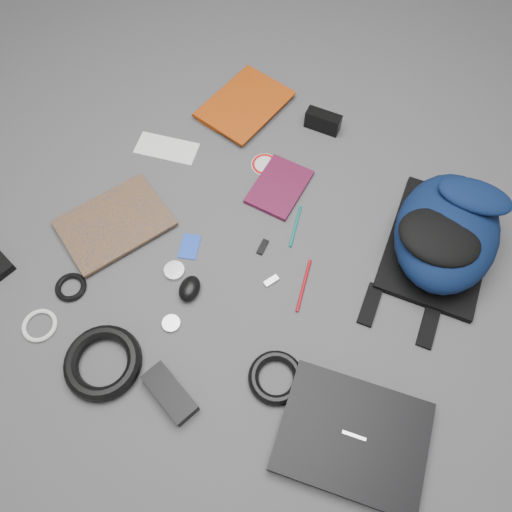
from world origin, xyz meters
The scene contains 22 objects.
ground centered at (0.00, 0.00, 0.00)m, with size 4.00×4.00×0.00m, color #4F4F51.
backpack centered at (0.40, 0.30, 0.09)m, with size 0.28×0.41×0.17m, color black, non-canonical shape.
laptop centered at (0.43, -0.27, 0.02)m, with size 0.33×0.26×0.03m, color black.
textbook_red centered at (-0.43, 0.45, 0.02)m, with size 0.21×0.28×0.03m, color #8B2E08.
comic_book centered at (-0.49, -0.09, 0.01)m, with size 0.21×0.29×0.02m, color #A2670B.
envelope centered at (-0.44, 0.17, 0.00)m, with size 0.19×0.09×0.00m, color white.
dvd_case centered at (-0.07, 0.23, 0.01)m, with size 0.14×0.19×0.02m, color #400C22.
compact_camera centered at (-0.08, 0.50, 0.03)m, with size 0.11×0.04×0.06m, color black.
sticker_disc centered at (-0.15, 0.28, 0.00)m, with size 0.08×0.08×0.00m, color silver.
pen_teal centered at (0.04, 0.15, 0.00)m, with size 0.01×0.01×0.14m, color #0B6A5E.
pen_red centered at (0.15, 0.00, 0.00)m, with size 0.01×0.01×0.15m, color maroon.
id_badge centered at (-0.17, -0.07, 0.00)m, with size 0.05×0.08×0.00m, color blue.
usb_black centered at (0.00, 0.04, 0.00)m, with size 0.02×0.05×0.01m, color black.
usb_silver centered at (0.07, -0.03, 0.00)m, with size 0.02×0.04×0.01m, color silver.
mouse centered at (-0.09, -0.17, 0.02)m, with size 0.05×0.07×0.04m, color black.
headphone_left centered at (-0.16, -0.15, 0.01)m, with size 0.05×0.05×0.01m, color silver.
headphone_right centered at (-0.08, -0.27, 0.01)m, with size 0.05×0.05×0.01m, color silver.
cable_coil centered at (0.22, -0.25, 0.01)m, with size 0.13×0.13×0.03m, color black.
power_brick centered at (0.03, -0.42, 0.02)m, with size 0.15×0.06×0.04m, color black.
power_cord_coil centered at (-0.15, -0.45, 0.02)m, with size 0.19×0.19×0.04m, color black.
earbud_coil centered at (-0.36, -0.34, 0.01)m, with size 0.08×0.08×0.02m, color black.
white_cable_coil centered at (-0.36, -0.46, 0.01)m, with size 0.09×0.09×0.01m, color white.
Camera 1 is at (0.33, -0.51, 1.21)m, focal length 35.00 mm.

